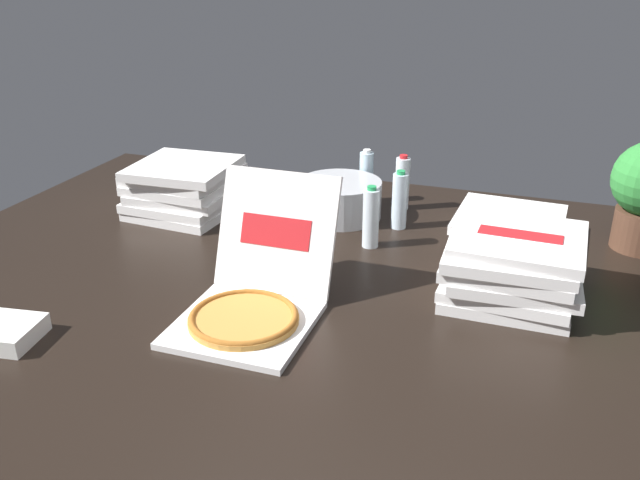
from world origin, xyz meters
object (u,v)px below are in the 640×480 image
object	(u,v)px
water_bottle_1	(366,177)
napkin_pile	(7,333)
pizza_stack_left_far	(512,266)
ice_bucket	(340,199)
pizza_stack_left_mid	(509,229)
open_pizza_box	(253,295)
water_bottle_0	(402,183)
pizza_stack_center_near	(185,188)
water_bottle_2	(371,218)
water_bottle_3	(400,201)

from	to	relation	value
water_bottle_1	napkin_pile	bearing A→B (deg)	-114.85
pizza_stack_left_far	napkin_pile	size ratio (longest dim) A/B	2.49
ice_bucket	water_bottle_1	bearing A→B (deg)	74.82
pizza_stack_left_far	pizza_stack_left_mid	bearing A→B (deg)	94.61
water_bottle_1	open_pizza_box	bearing A→B (deg)	-93.03
open_pizza_box	water_bottle_0	distance (m)	1.12
water_bottle_0	water_bottle_1	bearing A→B (deg)	169.74
ice_bucket	napkin_pile	world-z (taller)	ice_bucket
ice_bucket	pizza_stack_left_mid	bearing A→B (deg)	-3.80
pizza_stack_center_near	water_bottle_2	bearing A→B (deg)	-6.23
water_bottle_0	ice_bucket	bearing A→B (deg)	-141.89
pizza_stack_center_near	water_bottle_0	world-z (taller)	water_bottle_0
water_bottle_2	water_bottle_3	bearing A→B (deg)	74.35
pizza_stack_left_far	water_bottle_2	distance (m)	0.60
water_bottle_1	water_bottle_2	world-z (taller)	same
open_pizza_box	pizza_stack_left_mid	world-z (taller)	open_pizza_box
water_bottle_1	napkin_pile	xyz separation A→B (m)	(-0.69, -1.49, -0.09)
pizza_stack_left_far	water_bottle_3	bearing A→B (deg)	135.61
open_pizza_box	pizza_stack_center_near	bearing A→B (deg)	131.70
open_pizza_box	water_bottle_0	xyz separation A→B (m)	(0.23, 1.09, 0.05)
water_bottle_1	water_bottle_3	world-z (taller)	same
ice_bucket	water_bottle_3	bearing A→B (deg)	-8.35
open_pizza_box	napkin_pile	distance (m)	0.74
ice_bucket	napkin_pile	size ratio (longest dim) A/B	2.01
water_bottle_2	water_bottle_3	size ratio (longest dim) A/B	1.00
water_bottle_2	water_bottle_3	distance (m)	0.23
open_pizza_box	pizza_stack_center_near	xyz separation A→B (m)	(-0.66, 0.74, 0.04)
water_bottle_3	water_bottle_0	bearing A→B (deg)	99.71
water_bottle_2	pizza_stack_center_near	bearing A→B (deg)	173.77
pizza_stack_left_far	water_bottle_1	bearing A→B (deg)	133.76
pizza_stack_left_far	napkin_pile	bearing A→B (deg)	-151.10
water_bottle_1	pizza_stack_left_mid	bearing A→B (deg)	-21.60
water_bottle_3	napkin_pile	distance (m)	1.54
ice_bucket	water_bottle_3	world-z (taller)	water_bottle_3
pizza_stack_left_far	water_bottle_2	size ratio (longest dim) A/B	1.78
pizza_stack_left_far	water_bottle_2	bearing A→B (deg)	155.37
pizza_stack_center_near	water_bottle_0	size ratio (longest dim) A/B	1.80
water_bottle_1	pizza_stack_center_near	bearing A→B (deg)	-152.00
napkin_pile	pizza_stack_center_near	bearing A→B (deg)	91.35
water_bottle_3	napkin_pile	bearing A→B (deg)	-126.06
water_bottle_3	napkin_pile	xyz separation A→B (m)	(-0.90, -1.24, -0.09)
water_bottle_0	napkin_pile	distance (m)	1.70
water_bottle_0	water_bottle_2	bearing A→B (deg)	-93.19
pizza_stack_center_near	pizza_stack_left_far	bearing A→B (deg)	-13.73
water_bottle_1	water_bottle_0	bearing A→B (deg)	-10.26
pizza_stack_center_near	water_bottle_2	xyz separation A→B (m)	(0.87, -0.09, 0.01)
pizza_stack_left_mid	water_bottle_1	xyz separation A→B (m)	(-0.66, 0.26, 0.06)
pizza_stack_left_far	water_bottle_3	distance (m)	0.68
open_pizza_box	pizza_stack_left_far	xyz separation A→B (m)	(0.76, 0.39, 0.04)
pizza_stack_left_far	pizza_stack_left_mid	size ratio (longest dim) A/B	1.02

